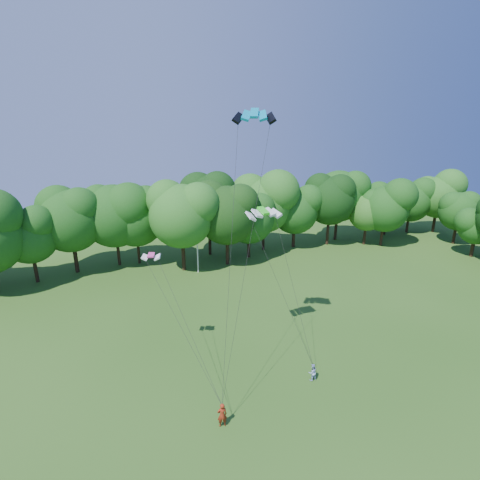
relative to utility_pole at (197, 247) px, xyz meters
name	(u,v)px	position (x,y,z in m)	size (l,w,h in m)	color
ground	(309,453)	(0.63, -31.65, -3.74)	(160.00, 160.00, 0.00)	#234B14
utility_pole	(197,247)	(0.00, 0.00, 0.00)	(1.44, 0.18, 7.21)	silver
kite_flyer_left	(222,415)	(-4.13, -27.71, -2.78)	(0.70, 0.46, 1.91)	maroon
kite_flyer_right	(312,372)	(4.26, -25.32, -2.98)	(0.74, 0.58, 1.52)	#A7BBE8
kite_teal	(254,113)	(0.52, -20.90, 17.36)	(3.27, 2.37, 0.77)	#0589AE
kite_green	(263,211)	(1.91, -19.53, 9.58)	(3.07, 1.64, 0.49)	#2FE021
kite_pink	(151,255)	(-7.52, -18.59, 6.34)	(1.69, 1.16, 0.25)	#D53B8F
tree_back_center	(227,209)	(4.79, 1.69, 4.73)	(9.32, 9.32, 13.55)	#311B13
tree_back_east	(367,209)	(29.68, 3.21, 2.43)	(6.79, 6.79, 9.88)	#312413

